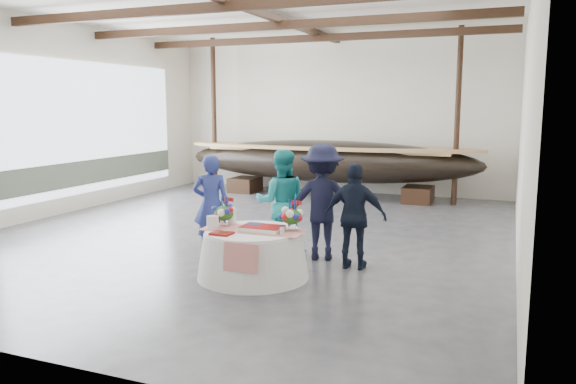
% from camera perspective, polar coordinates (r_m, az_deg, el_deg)
% --- Properties ---
extents(floor, '(10.00, 12.00, 0.01)m').
position_cam_1_polar(floor, '(11.41, -3.84, -4.11)').
color(floor, '#3D3D42').
rests_on(floor, ground).
extents(wall_back, '(10.00, 0.02, 4.50)m').
position_cam_1_polar(wall_back, '(16.73, 5.08, 7.76)').
color(wall_back, silver).
rests_on(wall_back, ground).
extents(wall_left, '(0.02, 12.00, 4.50)m').
position_cam_1_polar(wall_left, '(14.04, -22.82, 6.91)').
color(wall_left, silver).
rests_on(wall_left, ground).
extents(wall_right, '(0.02, 12.00, 4.50)m').
position_cam_1_polar(wall_right, '(10.02, 22.92, 6.43)').
color(wall_right, silver).
rests_on(wall_right, ground).
extents(ceiling, '(10.00, 12.00, 0.01)m').
position_cam_1_polar(ceiling, '(11.29, -4.09, 18.75)').
color(ceiling, white).
rests_on(ceiling, wall_back).
extents(pavilion_structure, '(9.80, 11.76, 4.50)m').
position_cam_1_polar(pavilion_structure, '(11.96, -2.26, 15.79)').
color(pavilion_structure, black).
rests_on(pavilion_structure, ground).
extents(open_bay, '(0.03, 7.00, 3.20)m').
position_cam_1_polar(open_bay, '(14.75, -19.85, 5.49)').
color(open_bay, silver).
rests_on(open_bay, ground).
extents(longboat_display, '(8.47, 1.69, 1.59)m').
position_cam_1_polar(longboat_display, '(15.69, 3.95, 3.18)').
color(longboat_display, black).
rests_on(longboat_display, ground).
extents(banquet_table, '(1.67, 1.67, 0.72)m').
position_cam_1_polar(banquet_table, '(8.42, -3.56, -6.28)').
color(banquet_table, white).
rests_on(banquet_table, ground).
extents(tabletop_items, '(1.56, 0.95, 0.40)m').
position_cam_1_polar(tabletop_items, '(8.40, -3.57, -2.73)').
color(tabletop_items, red).
rests_on(tabletop_items, banquet_table).
extents(guest_woman_blue, '(0.74, 0.65, 1.72)m').
position_cam_1_polar(guest_woman_blue, '(9.78, -7.82, -1.21)').
color(guest_woman_blue, navy).
rests_on(guest_woman_blue, ground).
extents(guest_woman_teal, '(1.06, 0.95, 1.81)m').
position_cam_1_polar(guest_woman_teal, '(9.59, -0.68, -1.04)').
color(guest_woman_teal, teal).
rests_on(guest_woman_teal, ground).
extents(guest_man_left, '(1.39, 1.03, 1.93)m').
position_cam_1_polar(guest_man_left, '(9.29, 3.49, -1.02)').
color(guest_man_left, black).
rests_on(guest_man_left, ground).
extents(guest_man_right, '(0.99, 0.44, 1.67)m').
position_cam_1_polar(guest_man_right, '(8.80, 6.84, -2.47)').
color(guest_man_right, black).
rests_on(guest_man_right, ground).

